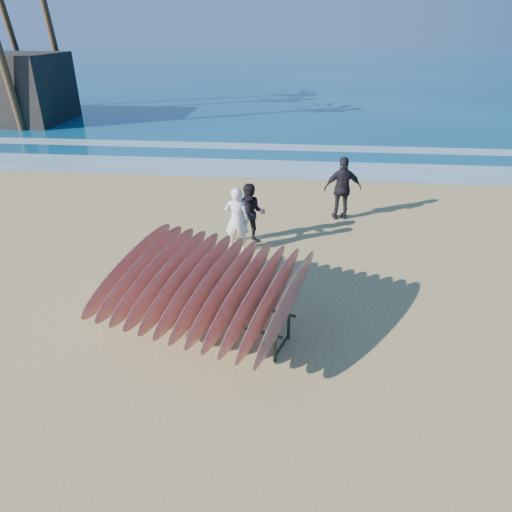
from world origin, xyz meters
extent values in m
plane|color=tan|center=(0.00, 0.00, 0.00)|extent=(120.00, 120.00, 0.00)
plane|color=navy|center=(0.00, 55.00, 0.01)|extent=(160.00, 160.00, 0.00)
plane|color=white|center=(0.00, 10.00, 0.01)|extent=(160.00, 160.00, 0.00)
plane|color=white|center=(0.00, 13.50, 0.01)|extent=(160.00, 160.00, 0.00)
cylinder|color=#1C2D24|center=(-2.31, -0.18, 0.25)|extent=(0.06, 0.06, 0.50)
cylinder|color=#1C2D24|center=(0.50, -1.10, 0.25)|extent=(0.06, 0.06, 0.50)
cylinder|color=#1C2D24|center=(-2.11, 0.43, 0.25)|extent=(0.06, 0.06, 0.50)
cylinder|color=#1C2D24|center=(0.70, -0.49, 0.25)|extent=(0.06, 0.06, 0.50)
cylinder|color=#1C2D24|center=(-0.91, -0.64, 0.50)|extent=(3.06, 1.05, 0.06)
cylinder|color=#1C2D24|center=(-0.70, -0.03, 0.50)|extent=(3.06, 1.05, 0.06)
cylinder|color=#1C2D24|center=(-2.21, 0.12, 0.08)|extent=(0.24, 0.63, 0.04)
cylinder|color=#1C2D24|center=(0.60, -0.80, 0.08)|extent=(0.24, 0.63, 0.04)
ellipsoid|color=maroon|center=(-2.28, 0.15, 0.94)|extent=(0.95, 2.72, 1.17)
ellipsoid|color=maroon|center=(-2.01, 0.06, 0.94)|extent=(0.95, 2.72, 1.17)
ellipsoid|color=maroon|center=(-1.74, -0.03, 0.94)|extent=(0.95, 2.72, 1.17)
ellipsoid|color=maroon|center=(-1.48, -0.12, 0.94)|extent=(0.95, 2.72, 1.17)
ellipsoid|color=maroon|center=(-1.21, -0.20, 0.94)|extent=(0.95, 2.72, 1.17)
ellipsoid|color=maroon|center=(-0.94, -0.29, 0.94)|extent=(0.95, 2.72, 1.17)
ellipsoid|color=maroon|center=(-0.67, -0.38, 0.94)|extent=(0.95, 2.72, 1.17)
ellipsoid|color=maroon|center=(-0.40, -0.47, 0.94)|extent=(0.95, 2.72, 1.17)
ellipsoid|color=maroon|center=(-0.14, -0.55, 0.94)|extent=(0.95, 2.72, 1.17)
ellipsoid|color=maroon|center=(0.13, -0.64, 0.94)|extent=(0.95, 2.72, 1.17)
ellipsoid|color=maroon|center=(0.40, -0.73, 0.94)|extent=(0.95, 2.72, 1.17)
ellipsoid|color=maroon|center=(0.67, -0.82, 0.94)|extent=(0.95, 2.72, 1.17)
imported|color=white|center=(-0.67, 2.90, 0.80)|extent=(0.59, 0.39, 1.61)
imported|color=black|center=(-0.40, 3.43, 0.77)|extent=(0.79, 0.63, 1.53)
imported|color=black|center=(1.97, 5.26, 0.89)|extent=(1.09, 0.56, 1.77)
cylinder|color=brown|center=(-13.83, 20.86, 3.82)|extent=(0.36, 1.42, 7.62)
cylinder|color=brown|center=(-16.95, 21.76, 4.89)|extent=(0.36, 2.16, 9.67)
camera|label=1|loc=(0.79, -7.03, 4.97)|focal=32.00mm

